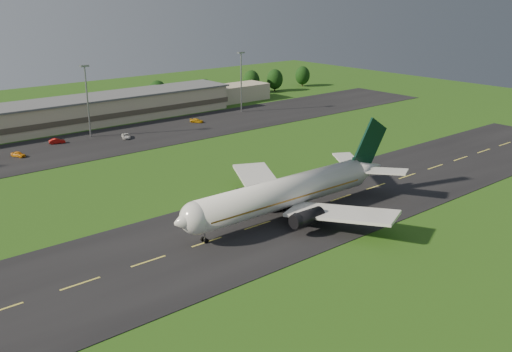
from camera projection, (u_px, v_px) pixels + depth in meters
ground at (258, 226)px, 101.25m from camera, size 360.00×360.00×0.00m
taxiway at (258, 226)px, 101.23m from camera, size 220.00×30.00×0.10m
apron at (86, 145)px, 153.74m from camera, size 260.00×30.00×0.10m
airliner at (287, 193)px, 104.12m from camera, size 51.25×42.18×15.57m
terminal at (71, 114)px, 174.06m from camera, size 145.00×16.00×8.40m
light_mast_centre at (87, 93)px, 158.69m from camera, size 2.40×1.20×20.35m
light_mast_east at (241, 75)px, 192.23m from camera, size 2.40×1.20×20.35m
tree_line at (115, 98)px, 193.32m from camera, size 197.21×9.94×10.71m
service_vehicle_a at (18, 154)px, 142.65m from camera, size 3.16×4.26×1.35m
service_vehicle_b at (57, 141)px, 155.07m from camera, size 4.45×2.53×1.39m
service_vehicle_c at (126, 136)px, 160.61m from camera, size 3.56×4.98×1.26m
service_vehicle_d at (197, 121)px, 179.74m from camera, size 3.97×4.47×1.24m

